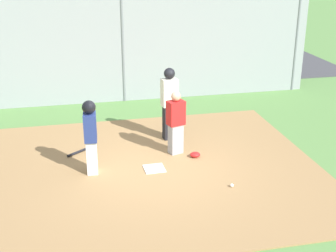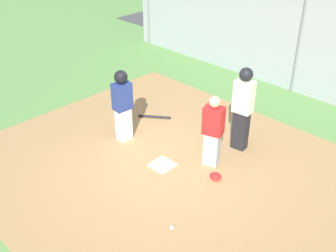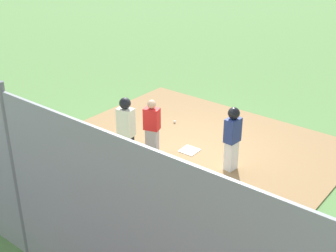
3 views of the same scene
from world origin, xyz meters
The scene contains 10 objects.
ground_plane centered at (0.00, 0.00, 0.00)m, with size 140.00×140.00×0.00m, color #5B8947.
dirt_infield centered at (0.00, 0.00, 0.01)m, with size 7.20×6.40×0.03m, color #9E774C.
home_plate centered at (0.00, 0.00, 0.04)m, with size 0.44×0.44×0.02m, color white.
catcher centered at (-0.65, -0.73, 0.80)m, with size 0.44×0.36×1.50m.
umpire centered at (-0.69, -1.61, 1.00)m, with size 0.41×0.31×1.82m.
runner centered at (1.32, -0.12, 0.95)m, with size 0.29×0.40×1.62m.
baseball_bat centered at (1.52, -1.24, 0.06)m, with size 0.06×0.06×0.78m, color black.
catcher_mask centered at (-1.03, -0.40, 0.09)m, with size 0.24×0.20×0.12m, color red.
baseball centered at (-1.37, 1.14, 0.07)m, with size 0.07×0.07×0.07m, color white.
backstop_fence centered at (0.00, -5.01, 1.60)m, with size 12.00×0.10×3.35m.
Camera 3 is at (6.11, -8.57, 5.71)m, focal length 48.85 mm.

